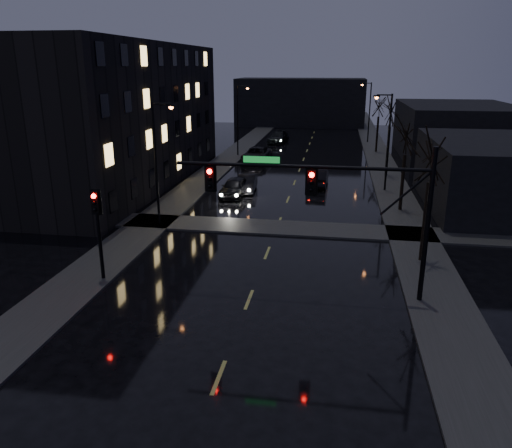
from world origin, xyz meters
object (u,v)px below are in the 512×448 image
at_px(oncoming_car_a, 234,187).
at_px(lead_car, 318,177).
at_px(oncoming_car_c, 257,155).
at_px(oncoming_car_d, 278,137).
at_px(oncoming_car_b, 247,183).

bearing_deg(oncoming_car_a, lead_car, 41.02).
relative_size(oncoming_car_a, oncoming_car_c, 0.77).
relative_size(oncoming_car_a, oncoming_car_d, 0.84).
height_order(oncoming_car_a, lead_car, lead_car).
bearing_deg(lead_car, oncoming_car_d, -73.80).
bearing_deg(oncoming_car_a, oncoming_car_d, 94.34).
xyz_separation_m(oncoming_car_b, lead_car, (5.83, 3.00, 0.09)).
bearing_deg(oncoming_car_d, oncoming_car_b, -81.62).
bearing_deg(oncoming_car_c, oncoming_car_d, 89.38).
height_order(oncoming_car_a, oncoming_car_c, oncoming_car_c).
height_order(oncoming_car_c, lead_car, oncoming_car_c).
bearing_deg(oncoming_car_c, oncoming_car_b, -82.51).
bearing_deg(lead_car, oncoming_car_b, 28.89).
relative_size(oncoming_car_c, lead_car, 1.23).
height_order(oncoming_car_b, oncoming_car_c, oncoming_car_c).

